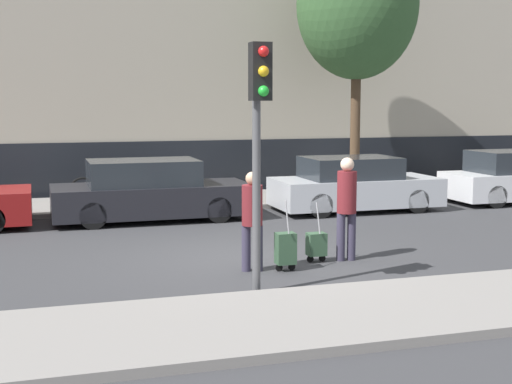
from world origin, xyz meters
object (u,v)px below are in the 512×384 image
Objects in this scene: pedestrian_right at (347,202)px; traffic_light at (259,117)px; pedestrian_left at (252,215)px; bare_tree_near_crossing at (357,5)px; trolley_left at (286,249)px; parked_car_1 at (149,192)px; parked_car_2 at (354,186)px; parked_bicycle at (104,190)px; trolley_right at (316,244)px.

traffic_light is at bearing -138.36° from pedestrian_right.
bare_tree_near_crossing is (5.38, 7.61, 4.51)m from pedestrian_left.
pedestrian_left is at bearing 163.44° from trolley_left.
parked_car_1 is at bearing -161.72° from bare_tree_near_crossing.
traffic_light is at bearing -122.28° from bare_tree_near_crossing.
traffic_light is (-4.71, -6.90, 1.92)m from parked_car_2.
parked_car_1 is at bearing 178.91° from parked_car_2.
traffic_light is 2.03× the size of parked_bicycle.
parked_car_1 reaches higher than trolley_right.
parked_car_2 is at bearing -115.07° from bare_tree_near_crossing.
parked_car_2 reaches higher than trolley_right.
parked_car_1 is 3.88× the size of trolley_left.
bare_tree_near_crossing reaches higher than trolley_left.
bare_tree_near_crossing is at bearing 18.28° from parked_car_1.
bare_tree_near_crossing is (1.01, 2.16, 4.80)m from parked_car_2.
parked_bicycle is (-2.96, 7.48, 0.18)m from trolley_right.
trolley_left is (-3.84, -5.61, -0.27)m from parked_car_2.
trolley_right is 3.27m from traffic_light.
bare_tree_near_crossing is (5.72, 9.06, 2.87)m from traffic_light.
parked_car_2 is 6.03m from trolley_right.
trolley_right is at bearing -119.41° from bare_tree_near_crossing.
parked_bicycle reaches higher than trolley_right.
trolley_left is at bearing -147.98° from trolley_right.
bare_tree_near_crossing is at bearing 67.02° from pedestrian_right.
bare_tree_near_crossing is at bearing -1.43° from parked_bicycle.
pedestrian_left is 0.93× the size of parked_bicycle.
parked_bicycle is (-1.70, 7.79, -0.44)m from pedestrian_left.
pedestrian_right is 0.51× the size of traffic_light.
traffic_light is (-2.15, -1.72, 1.53)m from pedestrian_right.
parked_car_2 is 0.57× the size of bare_tree_near_crossing.
parked_car_1 is at bearing -69.00° from parked_bicycle.
pedestrian_right is 9.27m from bare_tree_near_crossing.
bare_tree_near_crossing is at bearing 58.00° from trolley_left.
pedestrian_right is at bearing -116.31° from parked_car_2.
bare_tree_near_crossing is (6.22, 2.06, 4.78)m from parked_car_1.
trolley_left is at bearing 179.94° from pedestrian_left.
pedestrian_left reaches higher than parked_car_2.
pedestrian_left is 0.91× the size of pedestrian_right.
parked_bicycle is at bearing -61.17° from pedestrian_left.
parked_car_2 is 5.35m from bare_tree_near_crossing.
traffic_light is at bearing -123.94° from trolley_left.
parked_car_2 is 2.55× the size of pedestrian_left.
trolley_right is at bearing -150.04° from pedestrian_left.
traffic_light reaches higher than pedestrian_right.
parked_car_1 is 2.40m from parked_bicycle.
parked_car_2 is 6.81m from trolley_left.
pedestrian_left is (0.84, -5.55, 0.27)m from parked_car_1.
pedestrian_right is 8.31m from parked_bicycle.
parked_car_1 is 8.11m from bare_tree_near_crossing.
trolley_left reaches higher than parked_bicycle.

